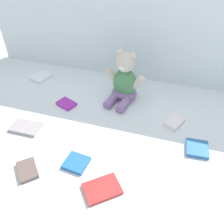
% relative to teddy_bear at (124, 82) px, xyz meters
% --- Properties ---
extents(ground_plane, '(3.20, 3.20, 0.00)m').
position_rel_teddy_bear_xyz_m(ground_plane, '(0.01, -0.15, -0.10)').
color(ground_plane, silver).
extents(backdrop_drape, '(1.82, 0.03, 0.67)m').
position_rel_teddy_bear_xyz_m(backdrop_drape, '(0.01, 0.24, 0.23)').
color(backdrop_drape, white).
rests_on(backdrop_drape, ground_plane).
extents(teddy_bear, '(0.23, 0.21, 0.27)m').
position_rel_teddy_bear_xyz_m(teddy_bear, '(0.00, 0.00, 0.00)').
color(teddy_bear, '#4C8C59').
rests_on(teddy_bear, ground_plane).
extents(book_case_0, '(0.14, 0.09, 0.02)m').
position_rel_teddy_bear_xyz_m(book_case_0, '(-0.38, -0.37, -0.09)').
color(book_case_0, gray).
rests_on(book_case_0, ground_plane).
extents(book_case_1, '(0.16, 0.16, 0.01)m').
position_rel_teddy_bear_xyz_m(book_case_1, '(0.07, -0.58, -0.09)').
color(book_case_1, red).
rests_on(book_case_1, ground_plane).
extents(book_case_2, '(0.10, 0.10, 0.02)m').
position_rel_teddy_bear_xyz_m(book_case_2, '(0.40, -0.28, -0.09)').
color(book_case_2, '#2B66A5').
rests_on(book_case_2, ground_plane).
extents(book_case_3, '(0.12, 0.13, 0.02)m').
position_rel_teddy_bear_xyz_m(book_case_3, '(-0.24, -0.59, -0.09)').
color(book_case_3, '#63524D').
rests_on(book_case_3, ground_plane).
extents(book_case_4, '(0.11, 0.10, 0.02)m').
position_rel_teddy_bear_xyz_m(book_case_4, '(-0.28, -0.16, -0.09)').
color(book_case_4, purple).
rests_on(book_case_4, ground_plane).
extents(book_case_5, '(0.10, 0.12, 0.02)m').
position_rel_teddy_bear_xyz_m(book_case_5, '(0.29, -0.13, -0.09)').
color(book_case_5, white).
rests_on(book_case_5, ground_plane).
extents(book_case_6, '(0.10, 0.10, 0.02)m').
position_rel_teddy_bear_xyz_m(book_case_6, '(-0.07, -0.50, -0.09)').
color(book_case_6, '#2362A9').
rests_on(book_case_6, ground_plane).
extents(book_case_7, '(0.12, 0.14, 0.02)m').
position_rel_teddy_bear_xyz_m(book_case_7, '(-0.54, 0.05, -0.09)').
color(book_case_7, white).
rests_on(book_case_7, ground_plane).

